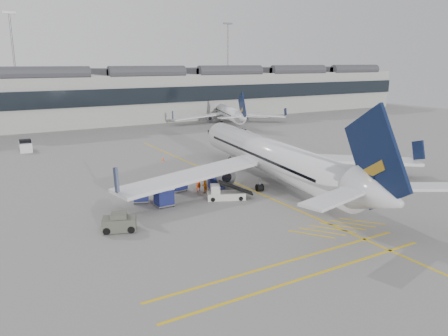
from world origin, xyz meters
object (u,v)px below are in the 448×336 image
ramp_agent_b (204,185)px  ramp_agent_a (199,183)px  belt_loader (225,194)px  airliner_main (273,158)px  pushback_tug (119,223)px  baggage_cart_a (216,181)px

ramp_agent_b → ramp_agent_a: bearing=-95.9°
belt_loader → ramp_agent_a: bearing=129.5°
airliner_main → pushback_tug: (-19.82, -4.91, -2.54)m
baggage_cart_a → ramp_agent_a: 2.03m
airliner_main → ramp_agent_b: airliner_main is taller
baggage_cart_a → belt_loader: bearing=-90.2°
belt_loader → baggage_cart_a: 3.48m
ramp_agent_b → pushback_tug: bearing=-0.4°
ramp_agent_a → pushback_tug: 13.09m
airliner_main → ramp_agent_b: size_ratio=23.80×
belt_loader → pushback_tug: belt_loader is taller
airliner_main → ramp_agent_b: 8.79m
baggage_cart_a → ramp_agent_a: (-1.95, 0.56, -0.08)m
ramp_agent_a → baggage_cart_a: bearing=-37.0°
belt_loader → ramp_agent_a: (-1.09, 3.90, 0.38)m
airliner_main → belt_loader: (-7.59, -1.94, -2.65)m
ramp_agent_a → ramp_agent_b: ramp_agent_a is taller
airliner_main → pushback_tug: airliner_main is taller
belt_loader → pushback_tug: (-12.23, -2.97, 0.12)m
belt_loader → pushback_tug: 12.59m
airliner_main → baggage_cart_a: (-6.73, 1.40, -2.19)m
pushback_tug → belt_loader: bearing=34.8°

